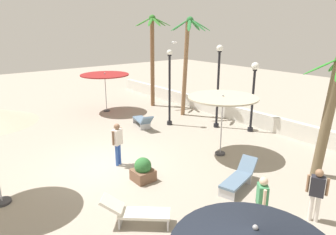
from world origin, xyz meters
TOP-DOWN VIEW (x-y plane):
  - ground_plane at (0.00, 0.00)m, footprint 56.00×56.00m
  - boundary_wall at (0.00, 8.57)m, footprint 25.20×0.30m
  - patio_umbrella_0 at (1.95, 4.27)m, footprint 2.83×2.83m
  - patio_umbrella_2 at (-7.19, 3.68)m, footprint 2.96×2.96m
  - palm_tree_0 at (5.61, 5.61)m, footprint 2.27×2.35m
  - palm_tree_1 at (-3.34, 6.97)m, footprint 2.27×2.23m
  - palm_tree_2 at (-6.53, 6.82)m, footprint 2.33×2.39m
  - lamp_post_0 at (-0.70, 6.83)m, footprint 0.33×0.33m
  - lamp_post_1 at (-2.57, 5.11)m, footprint 0.29×0.29m
  - lamp_post_2 at (0.86, 7.71)m, footprint 0.38×0.38m
  - lounge_chair_0 at (4.25, 2.70)m, footprint 1.03×1.97m
  - lounge_chair_1 at (3.86, -1.13)m, footprint 1.64×1.77m
  - lounge_chair_2 at (-3.08, 3.70)m, footprint 1.96×0.99m
  - guest_0 at (6.15, 1.25)m, footprint 0.43×0.42m
  - guest_1 at (0.22, 0.37)m, footprint 0.36×0.53m
  - guest_2 at (6.75, 2.87)m, footprint 0.51×0.37m
  - seagull_2 at (-6.36, 8.47)m, footprint 0.59×0.88m
  - planter at (1.86, 0.44)m, footprint 0.70×0.70m

SIDE VIEW (x-z plane):
  - ground_plane at x=0.00m, z-range 0.00..0.00m
  - planter at x=1.86m, z-range -0.04..0.81m
  - lounge_chair_0 at x=4.25m, z-range -0.03..0.80m
  - lounge_chair_2 at x=-3.08m, z-range -0.03..0.81m
  - lounge_chair_1 at x=3.86m, z-range -0.02..0.82m
  - boundary_wall at x=0.00m, z-range 0.00..0.82m
  - guest_2 at x=6.75m, z-range 0.16..1.74m
  - guest_0 at x=6.15m, z-range 0.17..1.78m
  - guest_1 at x=0.22m, z-range 0.18..1.87m
  - lamp_post_1 at x=-2.57m, z-range 0.15..4.19m
  - lamp_post_2 at x=0.86m, z-range 0.48..4.01m
  - patio_umbrella_2 at x=-7.19m, z-range 1.04..3.48m
  - patio_umbrella_0 at x=1.95m, z-range 1.09..3.67m
  - lamp_post_0 at x=-0.70m, z-range 0.33..4.64m
  - palm_tree_0 at x=5.61m, z-range 0.52..5.04m
  - palm_tree_1 at x=-3.34m, z-range 0.76..6.46m
  - palm_tree_2 at x=-6.53m, z-range 0.74..6.61m
  - seagull_2 at x=-6.36m, z-range 4.05..4.21m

